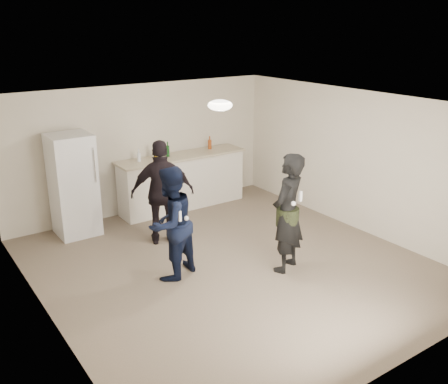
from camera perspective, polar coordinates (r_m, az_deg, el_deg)
floor at (r=7.85m, az=0.84°, el=-8.35°), size 6.00×6.00×0.00m
ceiling at (r=7.07m, az=0.94°, el=9.97°), size 6.00×6.00×0.00m
wall_back at (r=9.86m, az=-9.34°, el=4.89°), size 6.00×0.00×6.00m
wall_front at (r=5.41m, az=19.92°, el=-8.06°), size 6.00×0.00×6.00m
wall_left at (r=6.28m, az=-20.04°, el=-4.26°), size 0.00×6.00×6.00m
wall_right at (r=9.18m, az=15.02°, el=3.43°), size 0.00×6.00×6.00m
counter at (r=10.09m, az=-4.76°, el=1.11°), size 2.60×0.56×1.05m
counter_top at (r=9.93m, az=-4.85°, el=4.10°), size 2.68×0.64×0.04m
fridge at (r=9.06m, az=-16.85°, el=0.76°), size 0.70×0.70×1.80m
fridge_handle at (r=8.70m, az=-14.57°, el=2.97°), size 0.02×0.02×0.60m
ceiling_dome at (r=7.32m, az=-0.45°, el=9.89°), size 0.36×0.36×0.16m
shaker at (r=9.59m, az=-7.04°, el=4.14°), size 0.08×0.08×0.17m
man at (r=7.23m, az=-6.13°, el=-3.60°), size 1.00×0.90×1.69m
woman at (r=7.44m, az=7.29°, el=-2.41°), size 0.79×0.67×1.82m
camo_shorts at (r=7.47m, az=7.27°, el=-2.84°), size 0.34×0.34×0.28m
spectator at (r=8.37m, az=-7.04°, el=-0.08°), size 1.13×0.84×1.79m
remote_man at (r=6.92m, az=-5.07°, el=-2.76°), size 0.04×0.04×0.15m
nunchuk_man at (r=7.03m, az=-4.33°, el=-3.01°), size 0.07×0.07×0.07m
remote_woman at (r=7.16m, az=8.73°, el=-0.47°), size 0.04×0.04×0.15m
nunchuk_woman at (r=7.14m, az=7.94°, el=-1.31°), size 0.07×0.07×0.07m
bottle_cluster at (r=9.84m, az=-6.10°, el=4.68°), size 1.71×0.22×0.25m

